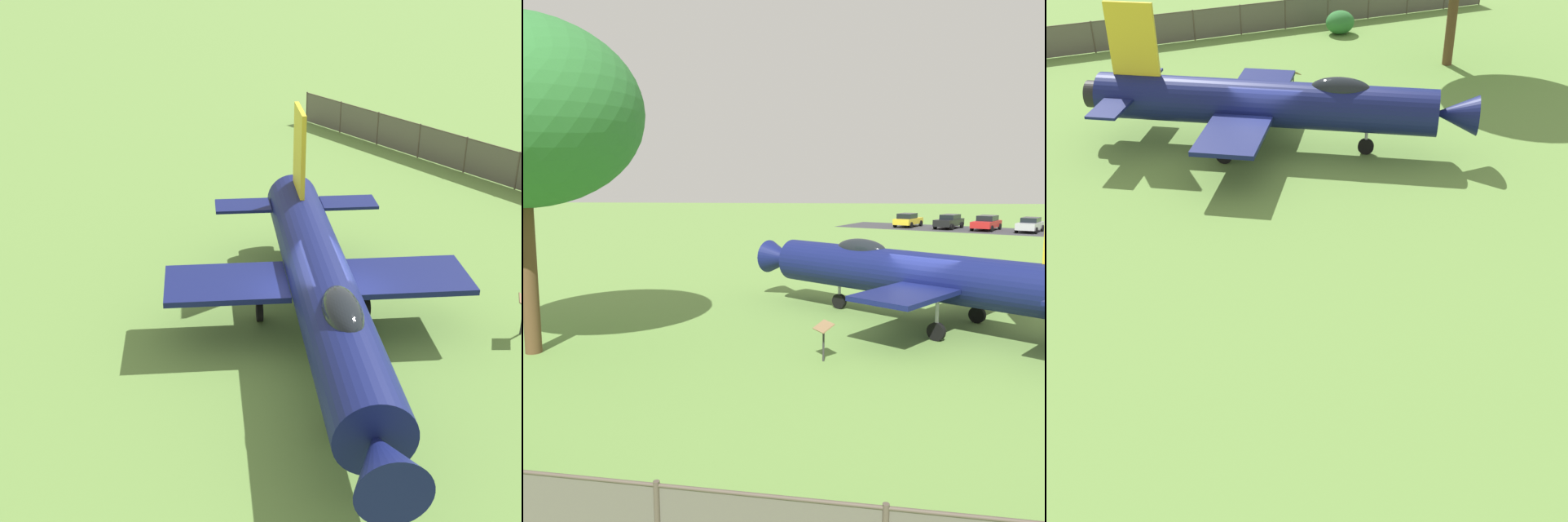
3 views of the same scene
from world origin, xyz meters
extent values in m
plane|color=#668E42|center=(0.00, 0.00, 0.00)|extent=(200.00, 200.00, 0.00)
cylinder|color=#111951|center=(0.00, 0.00, 1.77)|extent=(9.15, 11.03, 1.69)
cone|color=#111951|center=(4.28, 5.47, 1.77)|extent=(2.11, 2.14, 1.43)
cylinder|color=black|center=(-4.06, -5.19, 1.77)|extent=(1.17, 1.10, 1.01)
ellipsoid|color=black|center=(1.72, 2.20, 2.48)|extent=(2.06, 2.29, 0.84)
cube|color=yellow|center=(-2.97, -3.80, 3.92)|extent=(1.22, 1.50, 2.62)
cube|color=#111951|center=(-2.36, 1.04, 1.55)|extent=(3.95, 3.75, 0.16)
cube|color=#111951|center=(1.58, -2.04, 1.55)|extent=(3.95, 3.75, 0.16)
cube|color=#111951|center=(-4.66, -3.12, 1.93)|extent=(2.10, 1.98, 0.10)
cube|color=#111951|center=(-1.91, -5.27, 1.93)|extent=(2.10, 1.98, 0.10)
cylinder|color=#A5A8AD|center=(2.35, 3.00, 0.95)|extent=(0.12, 0.12, 1.30)
cylinder|color=black|center=(2.35, 3.00, 0.30)|extent=(0.51, 0.58, 0.60)
cylinder|color=#A5A8AD|center=(-2.00, -0.05, 0.95)|extent=(0.12, 0.12, 1.30)
cylinder|color=black|center=(-2.00, -0.05, 0.30)|extent=(0.51, 0.58, 0.60)
cylinder|color=#A5A8AD|center=(0.43, -1.95, 0.95)|extent=(0.12, 0.12, 1.30)
cylinder|color=black|center=(0.43, -1.95, 0.30)|extent=(0.51, 0.58, 0.60)
cylinder|color=#4C4238|center=(-14.78, -2.58, 0.81)|extent=(0.08, 0.08, 1.63)
cylinder|color=#4C4238|center=(-15.05, -5.26, 0.81)|extent=(0.08, 0.08, 1.63)
cylinder|color=#4C4238|center=(-15.31, -7.94, 0.81)|extent=(0.08, 0.08, 1.63)
cylinder|color=#4C4238|center=(-15.58, -10.62, 0.81)|extent=(0.08, 0.08, 1.63)
cylinder|color=#4C4238|center=(-15.84, -13.31, 0.81)|extent=(0.08, 0.08, 1.63)
cylinder|color=#4C4238|center=(-16.11, -15.99, 0.81)|extent=(0.08, 0.08, 1.63)
camera|label=1|loc=(12.90, 11.51, 10.78)|focal=50.77mm
camera|label=2|loc=(-20.17, 3.44, 5.20)|focal=39.23mm
camera|label=3|loc=(21.81, -10.58, 11.30)|focal=47.13mm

